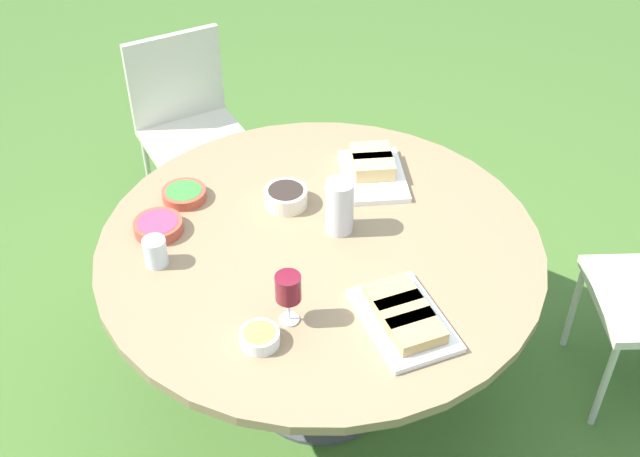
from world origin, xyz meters
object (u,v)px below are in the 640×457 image
at_px(chair_near_right, 188,119).
at_px(water_pitcher, 340,206).
at_px(dining_table, 320,264).
at_px(wine_glass, 288,289).

height_order(chair_near_right, water_pitcher, water_pitcher).
distance_m(dining_table, water_pitcher, 0.21).
xyz_separation_m(chair_near_right, wine_glass, (-0.66, 1.41, 0.35)).
xyz_separation_m(dining_table, chair_near_right, (0.72, -1.05, -0.13)).
bearing_deg(chair_near_right, wine_glass, 115.22).
relative_size(dining_table, wine_glass, 8.36).
bearing_deg(chair_near_right, water_pitcher, 128.40).
bearing_deg(water_pitcher, dining_table, 53.01).
bearing_deg(wine_glass, dining_table, -98.43).
bearing_deg(dining_table, chair_near_right, -55.70).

